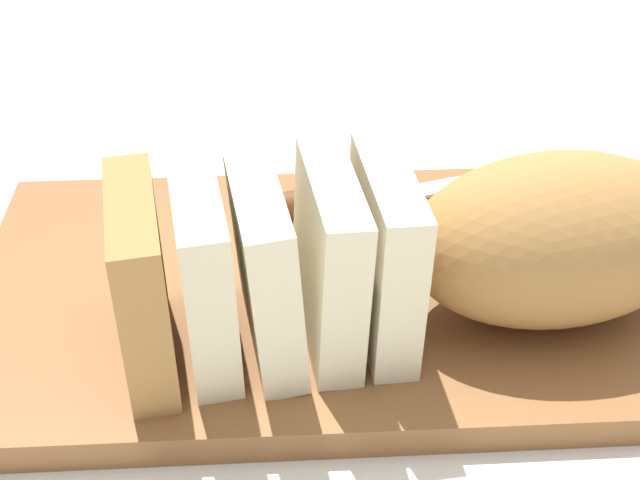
% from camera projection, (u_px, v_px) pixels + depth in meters
% --- Properties ---
extents(ground_plane, '(3.00, 3.00, 0.00)m').
position_uv_depth(ground_plane, '(320.00, 302.00, 0.59)').
color(ground_plane, silver).
extents(cutting_board, '(0.45, 0.29, 0.02)m').
position_uv_depth(cutting_board, '(320.00, 291.00, 0.59)').
color(cutting_board, brown).
rests_on(cutting_board, ground_plane).
extents(bread_loaf, '(0.35, 0.13, 0.11)m').
position_uv_depth(bread_loaf, '(437.00, 251.00, 0.52)').
color(bread_loaf, '#A8753D').
rests_on(bread_loaf, cutting_board).
extents(bread_knife, '(0.27, 0.08, 0.02)m').
position_uv_depth(bread_knife, '(356.00, 196.00, 0.65)').
color(bread_knife, silver).
rests_on(bread_knife, cutting_board).
extents(crumb_near_knife, '(0.00, 0.00, 0.00)m').
position_uv_depth(crumb_near_knife, '(337.00, 264.00, 0.59)').
color(crumb_near_knife, tan).
rests_on(crumb_near_knife, cutting_board).
extents(crumb_near_loaf, '(0.00, 0.00, 0.00)m').
position_uv_depth(crumb_near_loaf, '(278.00, 308.00, 0.55)').
color(crumb_near_loaf, tan).
rests_on(crumb_near_loaf, cutting_board).
extents(crumb_stray_left, '(0.01, 0.01, 0.01)m').
position_uv_depth(crumb_stray_left, '(383.00, 231.00, 0.62)').
color(crumb_stray_left, tan).
rests_on(crumb_stray_left, cutting_board).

